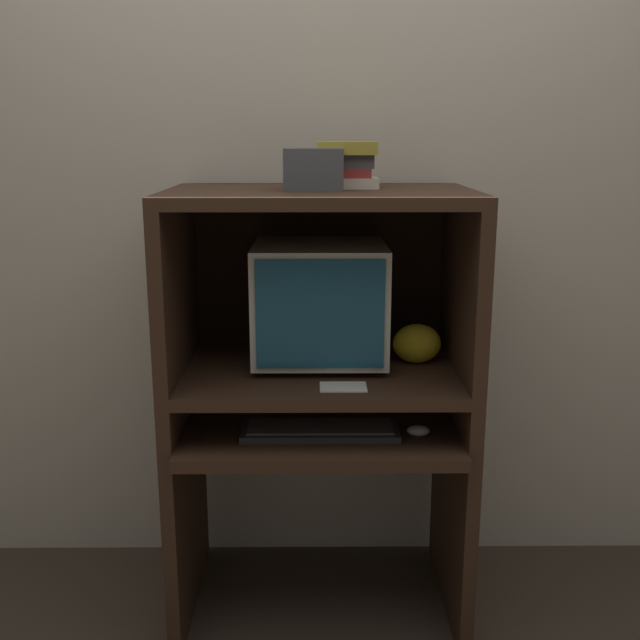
{
  "coord_description": "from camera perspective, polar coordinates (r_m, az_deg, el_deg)",
  "views": [
    {
      "loc": [
        -0.02,
        -1.9,
        1.5
      ],
      "look_at": [
        0.0,
        0.3,
        0.96
      ],
      "focal_mm": 42.0,
      "sensor_mm": 36.0,
      "label": 1
    }
  ],
  "objects": [
    {
      "name": "wall_back",
      "position": [
        2.55,
        -0.08,
        9.41
      ],
      "size": [
        6.0,
        0.06,
        2.6
      ],
      "color": "beige",
      "rests_on": "ground_plane"
    },
    {
      "name": "desk_base",
      "position": [
        2.42,
        -0.01,
        -12.99
      ],
      "size": [
        0.9,
        0.63,
        0.65
      ],
      "color": "#382316",
      "rests_on": "ground_plane"
    },
    {
      "name": "desk_monitor_shelf",
      "position": [
        2.31,
        -0.02,
        -4.48
      ],
      "size": [
        0.9,
        0.59,
        0.16
      ],
      "color": "#382316",
      "rests_on": "desk_base"
    },
    {
      "name": "hutch_upper",
      "position": [
        2.25,
        -0.03,
        5.42
      ],
      "size": [
        0.9,
        0.59,
        0.54
      ],
      "color": "#382316",
      "rests_on": "desk_monitor_shelf"
    },
    {
      "name": "crt_monitor",
      "position": [
        2.31,
        0.03,
        1.42
      ],
      "size": [
        0.4,
        0.38,
        0.37
      ],
      "color": "beige",
      "rests_on": "desk_monitor_shelf"
    },
    {
      "name": "keyboard",
      "position": [
        2.22,
        -0.06,
        -8.37
      ],
      "size": [
        0.46,
        0.15,
        0.03
      ],
      "color": "#2D2D30",
      "rests_on": "desk_base"
    },
    {
      "name": "mouse",
      "position": [
        2.22,
        7.5,
        -8.36
      ],
      "size": [
        0.07,
        0.05,
        0.03
      ],
      "color": "#B7B7B7",
      "rests_on": "desk_base"
    },
    {
      "name": "snack_bag",
      "position": [
        2.35,
        7.39,
        -1.79
      ],
      "size": [
        0.15,
        0.11,
        0.12
      ],
      "color": "gold",
      "rests_on": "desk_monitor_shelf"
    },
    {
      "name": "book_stack",
      "position": [
        2.26,
        1.88,
        11.75
      ],
      "size": [
        0.19,
        0.16,
        0.13
      ],
      "color": "beige",
      "rests_on": "hutch_upper"
    },
    {
      "name": "paper_card",
      "position": [
        2.12,
        1.78,
        -5.12
      ],
      "size": [
        0.13,
        0.09,
        0.0
      ],
      "color": "white",
      "rests_on": "desk_monitor_shelf"
    },
    {
      "name": "storage_box",
      "position": [
        2.17,
        -0.51,
        11.42
      ],
      "size": [
        0.17,
        0.14,
        0.12
      ],
      "color": "#4C4C51",
      "rests_on": "hutch_upper"
    }
  ]
}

